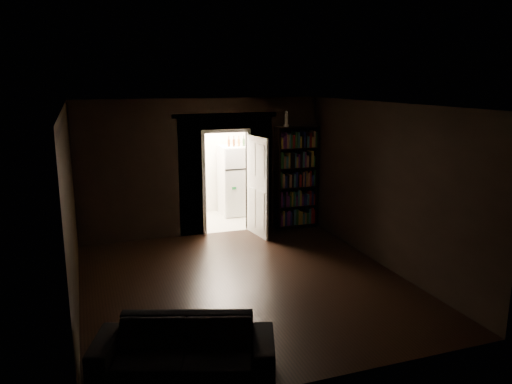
% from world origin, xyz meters
% --- Properties ---
extents(ground, '(5.50, 5.50, 0.00)m').
position_xyz_m(ground, '(0.00, 0.00, 0.00)').
color(ground, black).
rests_on(ground, ground).
extents(room_walls, '(5.02, 5.61, 2.84)m').
position_xyz_m(room_walls, '(-0.01, 1.07, 1.68)').
color(room_walls, black).
rests_on(room_walls, ground).
extents(kitchen_alcove, '(2.20, 1.80, 2.60)m').
position_xyz_m(kitchen_alcove, '(0.50, 3.87, 1.21)').
color(kitchen_alcove, beige).
rests_on(kitchen_alcove, ground).
extents(sofa, '(2.14, 1.45, 0.76)m').
position_xyz_m(sofa, '(-1.40, -2.10, 0.38)').
color(sofa, black).
rests_on(sofa, ground).
extents(bookshelf, '(0.95, 0.55, 2.20)m').
position_xyz_m(bookshelf, '(2.00, 2.59, 1.10)').
color(bookshelf, black).
rests_on(bookshelf, ground).
extents(refrigerator, '(0.85, 0.80, 1.65)m').
position_xyz_m(refrigerator, '(1.10, 4.03, 0.82)').
color(refrigerator, silver).
rests_on(refrigerator, ground).
extents(door, '(0.16, 0.85, 2.05)m').
position_xyz_m(door, '(1.03, 2.31, 1.02)').
color(door, white).
rests_on(door, ground).
extents(figurine, '(0.14, 0.14, 0.33)m').
position_xyz_m(figurine, '(1.75, 2.56, 2.36)').
color(figurine, white).
rests_on(figurine, bookshelf).
extents(bottles, '(0.60, 0.19, 0.24)m').
position_xyz_m(bottles, '(1.14, 3.91, 1.77)').
color(bottles, black).
rests_on(bottles, refrigerator).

